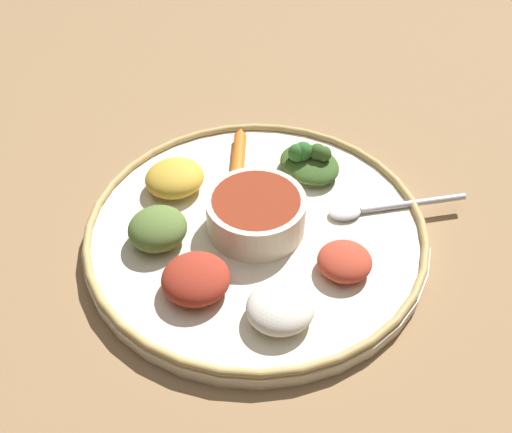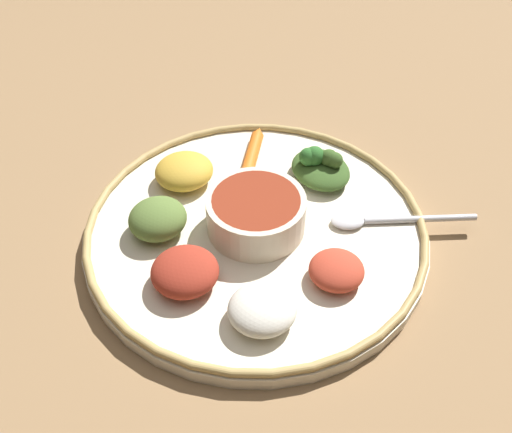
% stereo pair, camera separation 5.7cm
% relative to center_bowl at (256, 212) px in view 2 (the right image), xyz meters
% --- Properties ---
extents(ground_plane, '(2.40, 2.40, 0.00)m').
position_rel_center_bowl_xyz_m(ground_plane, '(0.00, 0.00, -0.04)').
color(ground_plane, olive).
extents(platter, '(0.35, 0.35, 0.01)m').
position_rel_center_bowl_xyz_m(platter, '(0.00, 0.00, -0.03)').
color(platter, beige).
rests_on(platter, ground_plane).
extents(platter_rim, '(0.34, 0.34, 0.01)m').
position_rel_center_bowl_xyz_m(platter_rim, '(0.00, 0.00, -0.02)').
color(platter_rim, tan).
rests_on(platter_rim, platter).
extents(center_bowl, '(0.10, 0.10, 0.04)m').
position_rel_center_bowl_xyz_m(center_bowl, '(0.00, 0.00, 0.00)').
color(center_bowl, beige).
rests_on(center_bowl, platter).
extents(spoon, '(0.14, 0.07, 0.01)m').
position_rel_center_bowl_xyz_m(spoon, '(0.12, 0.04, -0.02)').
color(spoon, silver).
rests_on(spoon, platter).
extents(greens_pile, '(0.09, 0.09, 0.04)m').
position_rel_center_bowl_xyz_m(greens_pile, '(0.04, 0.10, -0.01)').
color(greens_pile, '#385623').
rests_on(greens_pile, platter).
extents(carrot_near_spoon, '(0.03, 0.10, 0.01)m').
position_rel_center_bowl_xyz_m(carrot_near_spoon, '(-0.04, 0.10, -0.01)').
color(carrot_near_spoon, orange).
rests_on(carrot_near_spoon, platter).
extents(mound_lentil_yellow, '(0.09, 0.09, 0.03)m').
position_rel_center_bowl_xyz_m(mound_lentil_yellow, '(-0.10, 0.04, -0.01)').
color(mound_lentil_yellow, gold).
rests_on(mound_lentil_yellow, platter).
extents(mound_collards, '(0.08, 0.08, 0.03)m').
position_rel_center_bowl_xyz_m(mound_collards, '(-0.09, -0.03, -0.00)').
color(mound_collards, '#567033').
rests_on(mound_collards, platter).
extents(mound_rice_white, '(0.08, 0.08, 0.03)m').
position_rel_center_bowl_xyz_m(mound_rice_white, '(0.04, -0.10, -0.01)').
color(mound_rice_white, silver).
rests_on(mound_rice_white, platter).
extents(mound_beet, '(0.08, 0.08, 0.03)m').
position_rel_center_bowl_xyz_m(mound_beet, '(-0.04, -0.09, -0.01)').
color(mound_beet, maroon).
rests_on(mound_beet, platter).
extents(mound_berbere_red, '(0.07, 0.07, 0.02)m').
position_rel_center_bowl_xyz_m(mound_berbere_red, '(0.09, -0.04, -0.01)').
color(mound_berbere_red, '#B73D28').
rests_on(mound_berbere_red, platter).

